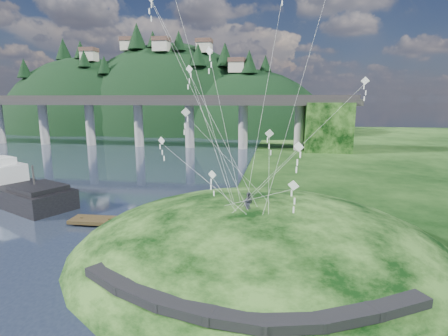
# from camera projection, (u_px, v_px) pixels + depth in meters

# --- Properties ---
(ground) EXTENTS (320.00, 320.00, 0.00)m
(ground) POSITION_uv_depth(u_px,v_px,m) (170.00, 255.00, 31.46)
(ground) COLOR black
(ground) RESTS_ON ground
(grass_hill) EXTENTS (36.00, 32.00, 13.00)m
(grass_hill) POSITION_uv_depth(u_px,v_px,m) (260.00, 267.00, 32.43)
(grass_hill) COLOR black
(grass_hill) RESTS_ON ground
(footpath) EXTENTS (22.29, 5.84, 0.83)m
(footpath) POSITION_uv_depth(u_px,v_px,m) (239.00, 303.00, 20.45)
(footpath) COLOR black
(footpath) RESTS_ON ground
(bridge) EXTENTS (160.00, 11.00, 15.00)m
(bridge) POSITION_uv_depth(u_px,v_px,m) (156.00, 114.00, 101.61)
(bridge) COLOR #2D2B2B
(bridge) RESTS_ON ground
(far_ridge) EXTENTS (153.00, 70.00, 94.50)m
(far_ridge) POSITION_uv_depth(u_px,v_px,m) (162.00, 147.00, 158.08)
(far_ridge) COLOR black
(far_ridge) RESTS_ON ground
(work_barge) EXTENTS (22.25, 14.50, 7.62)m
(work_barge) POSITION_uv_depth(u_px,v_px,m) (11.00, 187.00, 48.25)
(work_barge) COLOR black
(work_barge) RESTS_ON ground
(wooden_dock) EXTENTS (15.50, 2.96, 1.10)m
(wooden_dock) POSITION_uv_depth(u_px,v_px,m) (138.00, 222.00, 38.58)
(wooden_dock) COLOR #332715
(wooden_dock) RESTS_ON ground
(kite_flyers) EXTENTS (1.08, 2.17, 1.96)m
(kite_flyers) POSITION_uv_depth(u_px,v_px,m) (248.00, 194.00, 29.91)
(kite_flyers) COLOR #23252F
(kite_flyers) RESTS_ON ground
(kite_swarm) EXTENTS (20.88, 13.35, 20.83)m
(kite_swarm) POSITION_uv_depth(u_px,v_px,m) (236.00, 69.00, 30.57)
(kite_swarm) COLOR white
(kite_swarm) RESTS_ON ground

